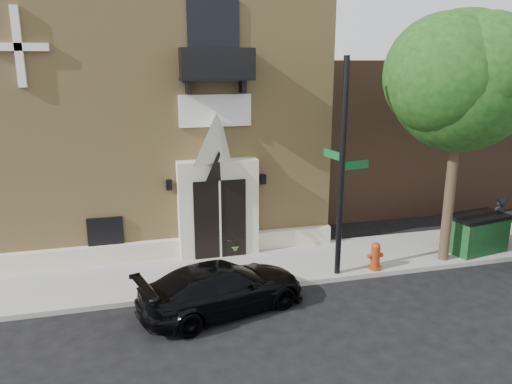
% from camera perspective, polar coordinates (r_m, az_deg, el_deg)
% --- Properties ---
extents(ground, '(120.00, 120.00, 0.00)m').
position_cam_1_polar(ground, '(14.74, 1.70, -11.12)').
color(ground, black).
rests_on(ground, ground).
extents(sidewalk, '(42.00, 3.00, 0.15)m').
position_cam_1_polar(sidewalk, '(16.28, 3.61, -8.22)').
color(sidewalk, gray).
rests_on(sidewalk, ground).
extents(church, '(12.20, 11.01, 9.30)m').
position_cam_1_polar(church, '(20.73, -12.65, 9.55)').
color(church, tan).
rests_on(church, ground).
extents(neighbour_building, '(18.00, 8.00, 6.40)m').
position_cam_1_polar(neighbour_building, '(27.01, 21.34, 7.03)').
color(neighbour_building, brown).
rests_on(neighbour_building, ground).
extents(street_tree_left, '(4.97, 4.38, 7.77)m').
position_cam_1_polar(street_tree_left, '(16.30, 22.73, 11.70)').
color(street_tree_left, '#38281C').
rests_on(street_tree_left, sidewalk).
extents(black_sedan, '(4.86, 3.02, 1.31)m').
position_cam_1_polar(black_sedan, '(13.39, -3.81, -10.85)').
color(black_sedan, black).
rests_on(black_sedan, ground).
extents(street_sign, '(1.12, 1.01, 6.43)m').
position_cam_1_polar(street_sign, '(14.65, 9.79, 2.56)').
color(street_sign, black).
rests_on(street_sign, sidewalk).
extents(fire_hydrant, '(0.50, 0.40, 0.88)m').
position_cam_1_polar(fire_hydrant, '(15.98, 13.48, -7.13)').
color(fire_hydrant, '#942E0D').
rests_on(fire_hydrant, sidewalk).
extents(dumpster, '(2.13, 1.45, 1.28)m').
position_cam_1_polar(dumpster, '(18.46, 23.91, -4.27)').
color(dumpster, '#103D19').
rests_on(dumpster, sidewalk).
extents(planter, '(0.79, 0.73, 0.76)m').
position_cam_1_polar(planter, '(16.76, -2.44, -5.82)').
color(planter, '#486F38').
rests_on(planter, sidewalk).
extents(pedestrian_near, '(0.70, 0.53, 1.72)m').
position_cam_1_polar(pedestrian_near, '(19.32, 25.87, -3.01)').
color(pedestrian_near, black).
rests_on(pedestrian_near, sidewalk).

